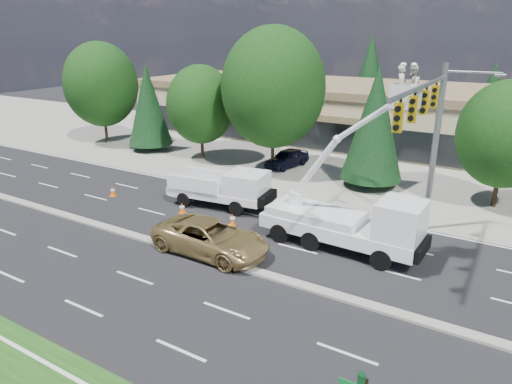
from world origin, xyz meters
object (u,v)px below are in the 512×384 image
Objects in this scene: utility_pickup at (225,192)px; minivan at (211,237)px; signal_mast at (430,129)px; bucket_truck at (355,215)px.

minivan is at bearing -68.63° from utility_pickup.
signal_mast reaches higher than utility_pickup.
utility_pickup is at bearing -176.11° from signal_mast.
utility_pickup is 6.43m from minivan.
bucket_truck is (9.05, -1.83, 0.97)m from utility_pickup.
minivan is at bearing -145.07° from bucket_truck.
signal_mast is 5.48m from bucket_truck.
bucket_truck is at bearing -134.09° from signal_mast.
minivan is (-8.54, -6.44, -5.22)m from signal_mast.
signal_mast is 1.10× the size of bucket_truck.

